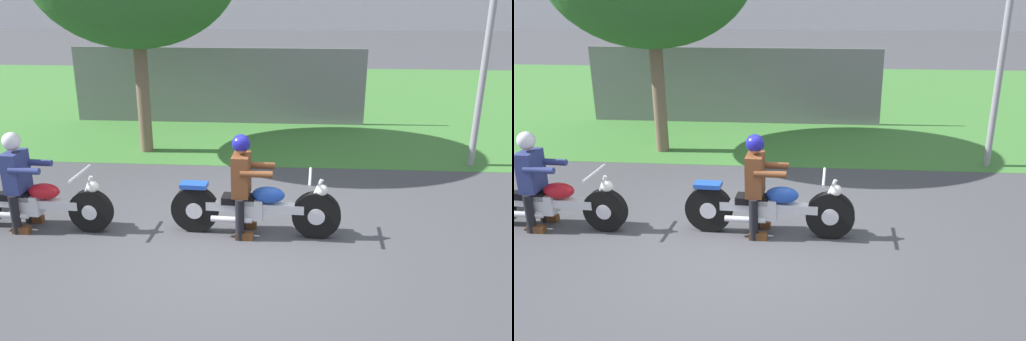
# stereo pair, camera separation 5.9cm
# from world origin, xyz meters

# --- Properties ---
(ground) EXTENTS (120.00, 120.00, 0.00)m
(ground) POSITION_xyz_m (0.00, 0.00, 0.00)
(ground) COLOR #424247
(grass_verge) EXTENTS (60.00, 12.00, 0.01)m
(grass_verge) POSITION_xyz_m (0.00, 9.08, 0.00)
(grass_verge) COLOR #3D7533
(grass_verge) RESTS_ON ground
(motorcycle_lead) EXTENTS (2.30, 0.66, 0.88)m
(motorcycle_lead) POSITION_xyz_m (0.27, 0.31, 0.40)
(motorcycle_lead) COLOR black
(motorcycle_lead) RESTS_ON ground
(rider_lead) EXTENTS (0.56, 0.48, 1.40)m
(rider_lead) POSITION_xyz_m (0.10, 0.32, 0.82)
(rider_lead) COLOR black
(rider_lead) RESTS_ON ground
(motorcycle_follow) EXTENTS (2.25, 0.66, 0.86)m
(motorcycle_follow) POSITION_xyz_m (-2.79, 0.27, 0.38)
(motorcycle_follow) COLOR black
(motorcycle_follow) RESTS_ON ground
(rider_follow) EXTENTS (0.56, 0.48, 1.38)m
(rider_follow) POSITION_xyz_m (-2.96, 0.28, 0.80)
(rider_follow) COLOR black
(rider_follow) RESTS_ON ground
(fence_segment) EXTENTS (7.00, 0.06, 1.80)m
(fence_segment) POSITION_xyz_m (-1.07, 6.30, 0.90)
(fence_segment) COLOR slate
(fence_segment) RESTS_ON ground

